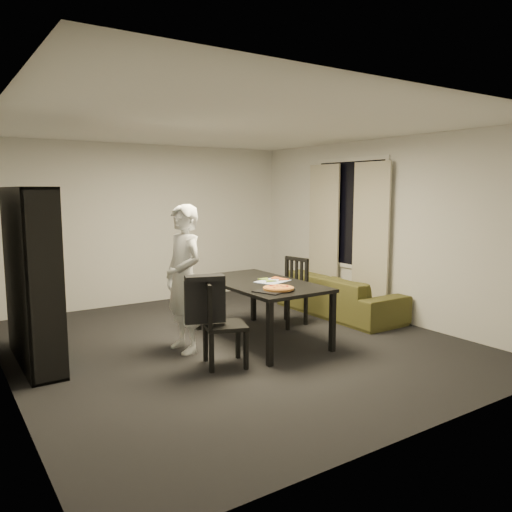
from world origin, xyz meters
TOP-DOWN VIEW (x-y plane):
  - room at (0.00, 0.00)m, footprint 5.01×5.51m
  - window_pane at (2.48, 0.60)m, footprint 0.02×1.40m
  - window_frame at (2.48, 0.60)m, footprint 0.03×1.52m
  - curtain_left at (2.40, 0.08)m, footprint 0.03×0.70m
  - curtain_right at (2.40, 1.12)m, footprint 0.03×0.70m
  - bookshelf at (-2.16, 0.60)m, footprint 0.35×1.50m
  - dining_table at (0.35, -0.06)m, footprint 0.98×1.77m
  - chair_left at (-0.56, -0.59)m, footprint 0.54×0.54m
  - chair_right at (1.13, 0.33)m, footprint 0.50×0.50m
  - draped_jacket at (-0.68, -0.55)m, footprint 0.44×0.29m
  - person at (-0.62, 0.08)m, footprint 0.45×0.65m
  - baking_tray at (0.16, -0.60)m, footprint 0.49×0.44m
  - pepperoni_pizza at (0.22, -0.61)m, footprint 0.35×0.35m
  - kitchen_towel at (0.48, -0.13)m, footprint 0.48×0.41m
  - pizza_slices at (0.53, -0.07)m, footprint 0.39×0.33m
  - sofa at (2.05, 0.35)m, footprint 0.81×2.08m

SIDE VIEW (x-z plane):
  - sofa at x=2.05m, z-range 0.00..0.61m
  - chair_left at x=-0.56m, z-range 0.06..0.98m
  - chair_right at x=1.13m, z-range 0.07..1.00m
  - dining_table at x=0.35m, z-range 0.30..1.04m
  - kitchen_towel at x=0.48m, z-range 0.74..0.75m
  - baking_tray at x=0.16m, z-range 0.74..0.75m
  - pizza_slices at x=0.53m, z-range 0.75..0.76m
  - draped_jacket at x=-0.68m, z-range 0.50..1.01m
  - pepperoni_pizza at x=0.22m, z-range 0.75..0.78m
  - person at x=-0.62m, z-range 0.00..1.71m
  - bookshelf at x=-2.16m, z-range 0.00..1.90m
  - curtain_left at x=2.40m, z-range 0.02..2.27m
  - curtain_right at x=2.40m, z-range 0.02..2.27m
  - room at x=0.00m, z-range 0.00..2.60m
  - window_pane at x=2.48m, z-range 0.70..2.30m
  - window_frame at x=2.48m, z-range 0.64..2.36m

